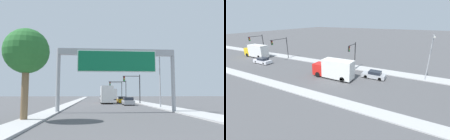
# 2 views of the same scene
# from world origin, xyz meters

# --- Properties ---
(sidewalk_right) EXTENTS (3.00, 120.00, 0.15)m
(sidewalk_right) POSITION_xyz_m (7.75, 60.00, 0.07)
(sidewalk_right) COLOR #B1B1B1
(sidewalk_right) RESTS_ON ground
(median_strip_left) EXTENTS (2.00, 120.00, 0.15)m
(median_strip_left) POSITION_xyz_m (-7.25, 60.00, 0.07)
(median_strip_left) COLOR #B1B1B1
(median_strip_left) RESTS_ON ground
(sign_gantry) EXTENTS (13.34, 0.73, 7.06)m
(sign_gantry) POSITION_xyz_m (0.00, 17.88, 5.65)
(sign_gantry) COLOR #9EA0A5
(sign_gantry) RESTS_ON ground
(car_near_center) EXTENTS (1.80, 4.21, 1.41)m
(car_near_center) POSITION_xyz_m (3.50, 32.76, 0.67)
(car_near_center) COLOR #A5A8AD
(car_near_center) RESTS_ON ground
(car_mid_right) EXTENTS (1.90, 4.73, 1.43)m
(car_mid_right) POSITION_xyz_m (3.50, 41.42, 0.68)
(car_mid_right) COLOR gold
(car_mid_right) RESTS_ON ground
(car_near_right) EXTENTS (1.89, 4.79, 1.46)m
(car_near_right) POSITION_xyz_m (0.00, 59.72, 0.69)
(car_near_right) COLOR silver
(car_near_right) RESTS_ON ground
(truck_box_primary) EXTENTS (2.37, 7.84, 3.59)m
(truck_box_primary) POSITION_xyz_m (0.00, 39.25, 1.81)
(truck_box_primary) COLOR red
(truck_box_primary) RESTS_ON ground
(truck_box_secondary) EXTENTS (2.41, 8.01, 3.55)m
(truck_box_secondary) POSITION_xyz_m (3.50, 66.89, 1.79)
(truck_box_secondary) COLOR yellow
(truck_box_secondary) RESTS_ON ground
(traffic_light_near_intersection) EXTENTS (3.61, 0.32, 5.91)m
(traffic_light_near_intersection) POSITION_xyz_m (5.61, 38.00, 3.94)
(traffic_light_near_intersection) COLOR #2D2D30
(traffic_light_near_intersection) RESTS_ON ground
(traffic_light_mid_block) EXTENTS (5.25, 0.32, 5.86)m
(traffic_light_mid_block) POSITION_xyz_m (5.01, 58.00, 4.03)
(traffic_light_mid_block) COLOR #2D2D30
(traffic_light_mid_block) RESTS_ON ground
(traffic_light_far_intersection) EXTENTS (4.49, 0.32, 6.04)m
(traffic_light_far_intersection) POSITION_xyz_m (5.31, 68.00, 4.09)
(traffic_light_far_intersection) COLOR #2D2D30
(traffic_light_far_intersection) RESTS_ON ground
(palm_tree_foreground) EXTENTS (3.50, 3.50, 7.12)m
(palm_tree_foreground) POSITION_xyz_m (-7.74, 10.93, 5.28)
(palm_tree_foreground) COLOR brown
(palm_tree_foreground) RESTS_ON ground
(street_lamp_right) EXTENTS (2.38, 0.28, 8.13)m
(street_lamp_right) POSITION_xyz_m (6.56, 24.35, 4.80)
(street_lamp_right) COLOR #9EA0A5
(street_lamp_right) RESTS_ON ground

